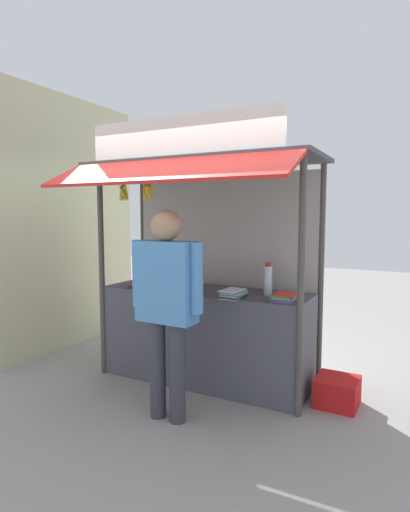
{
  "coord_description": "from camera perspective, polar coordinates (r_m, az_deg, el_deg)",
  "views": [
    {
      "loc": [
        1.98,
        -3.77,
        1.73
      ],
      "look_at": [
        0.0,
        0.0,
        1.31
      ],
      "focal_mm": 29.48,
      "sensor_mm": 36.0,
      "label": 1
    }
  ],
  "objects": [
    {
      "name": "water_bottle_front_right",
      "position": [
        4.17,
        8.54,
        -3.1
      ],
      "size": [
        0.08,
        0.08,
        0.3
      ],
      "color": "silver",
      "rests_on": "stall_counter"
    },
    {
      "name": "plastic_crate",
      "position": [
        4.18,
        17.49,
        -17.14
      ],
      "size": [
        0.37,
        0.37,
        0.26
      ],
      "primitive_type": "cube",
      "rotation": [
        0.0,
        0.0,
        -0.02
      ],
      "color": "red",
      "rests_on": "ground"
    },
    {
      "name": "neighbour_wall",
      "position": [
        5.84,
        -18.16,
        4.3
      ],
      "size": [
        0.2,
        2.4,
        3.24
      ],
      "primitive_type": "cube",
      "color": "beige",
      "rests_on": "ground"
    },
    {
      "name": "banana_bunch_rightmost",
      "position": [
        4.28,
        -11.01,
        8.45
      ],
      "size": [
        0.1,
        0.1,
        0.27
      ],
      "color": "#332D23"
    },
    {
      "name": "water_bottle_far_left",
      "position": [
        4.08,
        8.45,
        -3.83
      ],
      "size": [
        0.06,
        0.06,
        0.22
      ],
      "color": "silver",
      "rests_on": "stall_counter"
    },
    {
      "name": "stall_counter",
      "position": [
        4.44,
        0.0,
        -10.71
      ],
      "size": [
        2.16,
        0.66,
        0.96
      ],
      "primitive_type": "cube",
      "color": "#4C4C56",
      "rests_on": "ground"
    },
    {
      "name": "vendor_person",
      "position": [
        3.49,
        -5.22,
        -5.36
      ],
      "size": [
        0.67,
        0.25,
        1.77
      ],
      "rotation": [
        0.0,
        0.0,
        3.11
      ],
      "color": "#383842",
      "rests_on": "ground"
    },
    {
      "name": "ground_plane",
      "position": [
        4.6,
        0.0,
        -16.45
      ],
      "size": [
        20.0,
        20.0,
        0.0
      ],
      "primitive_type": "plane",
      "color": "gray"
    },
    {
      "name": "water_bottle_front_left",
      "position": [
        4.73,
        -7.46,
        -2.48
      ],
      "size": [
        0.06,
        0.06,
        0.23
      ],
      "color": "silver",
      "rests_on": "stall_counter"
    },
    {
      "name": "stall_structure",
      "position": [
        4.34,
        0.52,
        3.57
      ],
      "size": [
        2.36,
        1.49,
        2.61
      ],
      "color": "#4C4742",
      "rests_on": "ground"
    },
    {
      "name": "magazine_stack_left",
      "position": [
        3.85,
        10.72,
        -5.53
      ],
      "size": [
        0.22,
        0.29,
        0.06
      ],
      "color": "purple",
      "rests_on": "stall_counter"
    },
    {
      "name": "banana_bunch_inner_left",
      "position": [
        4.1,
        -7.81,
        8.64
      ],
      "size": [
        0.11,
        0.11,
        0.26
      ],
      "color": "#332D23"
    },
    {
      "name": "magazine_stack_mid_right",
      "position": [
        4.55,
        -8.27,
        -3.76
      ],
      "size": [
        0.25,
        0.33,
        0.06
      ],
      "color": "green",
      "rests_on": "stall_counter"
    },
    {
      "name": "magazine_stack_back_right",
      "position": [
        3.93,
        3.88,
        -5.13
      ],
      "size": [
        0.21,
        0.28,
        0.08
      ],
      "color": "white",
      "rests_on": "stall_counter"
    }
  ]
}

